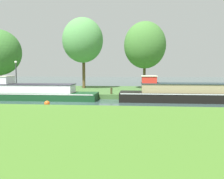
# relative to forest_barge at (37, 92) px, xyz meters

# --- Properties ---
(ground_plane) EXTENTS (120.00, 120.00, 0.00)m
(ground_plane) POSITION_rel_forest_barge_xyz_m (2.52, -1.20, -0.60)
(ground_plane) COLOR #38504F
(riverbank_far) EXTENTS (72.00, 10.00, 0.40)m
(riverbank_far) POSITION_rel_forest_barge_xyz_m (2.52, 5.80, -0.40)
(riverbank_far) COLOR #426932
(riverbank_far) RESTS_ON ground_plane
(forest_barge) EXTENTS (9.61, 2.26, 1.97)m
(forest_barge) POSITION_rel_forest_barge_xyz_m (0.00, 0.00, 0.00)
(forest_barge) COLOR #153F1F
(forest_barge) RESTS_ON ground_plane
(black_narrowboat) EXTENTS (10.82, 2.40, 2.03)m
(black_narrowboat) POSITION_rel_forest_barge_xyz_m (12.46, 0.00, 0.07)
(black_narrowboat) COLOR black
(black_narrowboat) RESTS_ON ground_plane
(willow_tree_centre) EXTENTS (4.49, 3.99, 7.78)m
(willow_tree_centre) POSITION_rel_forest_barge_xyz_m (2.38, 6.97, 5.10)
(willow_tree_centre) COLOR brown
(willow_tree_centre) RESTS_ON riverbank_far
(willow_tree_right) EXTENTS (4.51, 3.88, 7.26)m
(willow_tree_right) POSITION_rel_forest_barge_xyz_m (9.18, 7.12, 4.52)
(willow_tree_right) COLOR brown
(willow_tree_right) RESTS_ON riverbank_far
(lamp_post) EXTENTS (0.24, 0.24, 2.91)m
(lamp_post) POSITION_rel_forest_barge_xyz_m (-2.86, 2.07, 1.63)
(lamp_post) COLOR #333338
(lamp_post) RESTS_ON riverbank_far
(mooring_post_near) EXTENTS (0.18, 0.18, 0.54)m
(mooring_post_near) POSITION_rel_forest_barge_xyz_m (6.15, 1.19, 0.07)
(mooring_post_near) COLOR #443E21
(mooring_post_near) RESTS_ON riverbank_far
(channel_buoy) EXTENTS (0.38, 0.38, 0.38)m
(channel_buoy) POSITION_rel_forest_barge_xyz_m (2.17, -3.37, -0.41)
(channel_buoy) COLOR #E55919
(channel_buoy) RESTS_ON ground_plane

